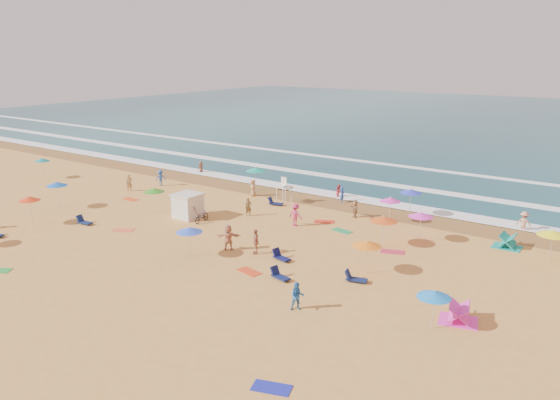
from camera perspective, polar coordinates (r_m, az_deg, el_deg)
The scene contains 13 objects.
ground at distance 43.53m, azimuth -5.47°, elevation -3.44°, with size 220.00×220.00×0.00m, color gold.
ocean at distance 119.08m, azimuth 22.05°, elevation 7.48°, with size 220.00×140.00×0.18m, color #0C4756.
wet_sand at distance 53.19m, azimuth 3.31°, elevation 0.09°, with size 220.00×220.00×0.00m, color olive.
surf_foam at distance 60.61m, azimuth 7.74°, elevation 1.97°, with size 200.00×18.70×0.05m.
cabana at distance 47.68m, azimuth -9.61°, elevation -0.66°, with size 2.00×2.00×2.00m, color silver.
cabana_roof at distance 47.40m, azimuth -9.67°, elevation 0.57°, with size 2.20×2.20×0.12m, color silver.
bicycle at distance 46.34m, azimuth -8.17°, elevation -1.74°, with size 0.63×1.82×0.96m, color black.
lifeguard_stand at distance 51.59m, azimuth 0.42°, elevation 0.84°, with size 1.20×1.20×2.10m, color white, non-canonical shape.
beach_umbrellas at distance 42.77m, azimuth -0.12°, elevation -0.72°, with size 55.79×27.98×0.73m.
loungers at distance 37.11m, azimuth 1.90°, elevation -6.48°, with size 48.45×20.78×0.34m.
towels at distance 42.30m, azimuth -9.24°, elevation -4.12°, with size 39.32×23.15×0.03m.
popup_tents at distance 37.13m, azimuth 20.84°, elevation -6.80°, with size 2.88×15.28×1.20m.
beachgoers at distance 46.57m, azimuth -2.72°, elevation -1.07°, with size 37.47×27.01×2.14m.
Camera 1 is at (27.05, -31.12, 13.93)m, focal length 35.00 mm.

